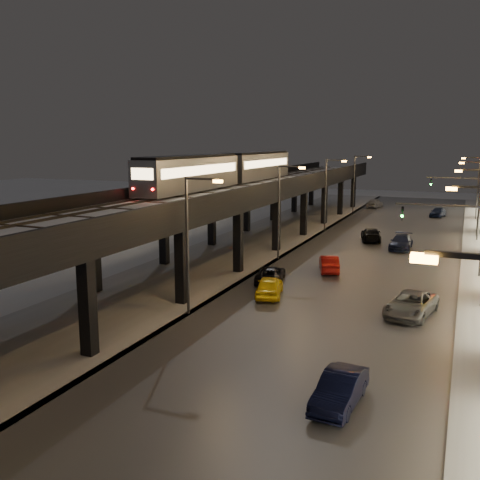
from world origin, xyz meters
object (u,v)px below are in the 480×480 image
(car_onc_dark, at_px, (411,305))
(car_onc_white, at_px, (401,243))
(car_mid_dark, at_px, (371,235))
(car_taxi, at_px, (269,287))
(car_onc_red, at_px, (438,213))
(car_mid_silver, at_px, (270,275))
(car_near_white, at_px, (329,264))
(car_onc_silver, at_px, (340,391))
(subway_train, at_px, (228,169))
(car_far_white, at_px, (375,203))

(car_onc_dark, relative_size, car_onc_white, 1.05)
(car_mid_dark, bearing_deg, car_taxi, 70.28)
(car_taxi, height_order, car_onc_white, car_taxi)
(car_mid_dark, height_order, car_onc_red, car_mid_dark)
(car_mid_silver, distance_m, car_onc_white, 19.50)
(car_near_white, distance_m, car_onc_red, 40.32)
(car_mid_dark, relative_size, car_onc_silver, 1.17)
(car_taxi, bearing_deg, car_onc_silver, 106.36)
(car_onc_red, bearing_deg, car_onc_white, -83.98)
(subway_train, relative_size, car_near_white, 7.82)
(car_taxi, relative_size, car_far_white, 1.00)
(car_taxi, xyz_separation_m, car_onc_silver, (8.33, -14.20, -0.04))
(car_taxi, bearing_deg, car_far_white, -102.49)
(car_far_white, relative_size, car_onc_red, 1.04)
(car_taxi, xyz_separation_m, car_mid_dark, (3.12, 25.13, -0.02))
(car_onc_silver, bearing_deg, car_onc_dark, 87.08)
(car_taxi, relative_size, car_onc_white, 0.88)
(car_taxi, bearing_deg, car_onc_red, -114.49)
(car_near_white, distance_m, car_onc_white, 13.34)
(car_far_white, distance_m, car_onc_red, 13.30)
(car_onc_silver, distance_m, car_onc_dark, 13.79)
(car_taxi, distance_m, car_far_white, 56.97)
(car_taxi, relative_size, car_near_white, 1.03)
(car_near_white, relative_size, car_far_white, 0.97)
(car_onc_silver, height_order, car_onc_white, car_onc_white)
(car_near_white, distance_m, car_mid_silver, 6.29)
(car_onc_red, bearing_deg, car_mid_silver, -92.27)
(subway_train, xyz_separation_m, car_far_white, (9.77, 39.01, -7.50))
(car_mid_dark, xyz_separation_m, car_onc_silver, (5.22, -39.34, -0.02))
(car_far_white, bearing_deg, car_onc_white, 113.66)
(car_near_white, xyz_separation_m, car_far_white, (-3.73, 47.84, 0.04))
(car_taxi, height_order, car_mid_silver, car_taxi)
(car_mid_silver, xyz_separation_m, car_onc_dark, (11.25, -4.40, 0.11))
(car_mid_dark, xyz_separation_m, car_onc_red, (5.89, 23.71, -0.01))
(car_mid_silver, height_order, car_far_white, car_far_white)
(car_near_white, xyz_separation_m, car_mid_dark, (0.92, 16.02, 0.03))
(subway_train, bearing_deg, car_taxi, -57.79)
(car_taxi, bearing_deg, car_mid_dark, -111.11)
(car_mid_silver, relative_size, car_far_white, 1.02)
(car_near_white, xyz_separation_m, car_mid_silver, (-3.51, -5.21, -0.08))
(subway_train, relative_size, car_far_white, 7.61)
(car_taxi, height_order, car_onc_dark, car_taxi)
(car_onc_dark, bearing_deg, car_far_white, 112.35)
(car_onc_white, bearing_deg, car_onc_dark, -81.80)
(subway_train, distance_m, car_mid_silver, 18.84)
(car_far_white, bearing_deg, car_onc_silver, 108.28)
(car_onc_red, bearing_deg, car_taxi, -89.79)
(car_far_white, bearing_deg, car_near_white, 104.84)
(car_taxi, bearing_deg, car_onc_white, -121.49)
(car_near_white, bearing_deg, car_mid_dark, -110.96)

